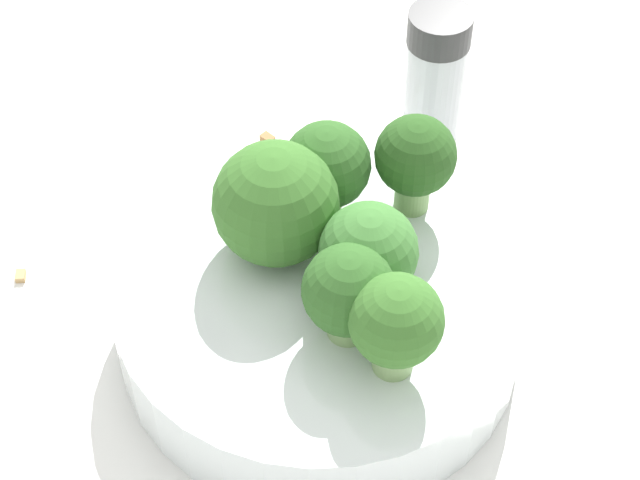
# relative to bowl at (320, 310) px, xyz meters

# --- Properties ---
(ground_plane) EXTENTS (3.00, 3.00, 0.00)m
(ground_plane) POSITION_rel_bowl_xyz_m (0.00, 0.00, -0.02)
(ground_plane) COLOR white
(bowl) EXTENTS (0.19, 0.19, 0.04)m
(bowl) POSITION_rel_bowl_xyz_m (0.00, 0.00, 0.00)
(bowl) COLOR silver
(bowl) RESTS_ON ground_plane
(broccoli_floret_0) EXTENTS (0.06, 0.06, 0.06)m
(broccoli_floret_0) POSITION_rel_bowl_xyz_m (0.01, 0.03, 0.05)
(broccoli_floret_0) COLOR #8EB770
(broccoli_floret_0) RESTS_ON bowl
(broccoli_floret_1) EXTENTS (0.05, 0.05, 0.05)m
(broccoli_floret_1) POSITION_rel_bowl_xyz_m (0.01, -0.02, 0.05)
(broccoli_floret_1) COLOR #84AD66
(broccoli_floret_1) RESTS_ON bowl
(broccoli_floret_2) EXTENTS (0.04, 0.04, 0.05)m
(broccoli_floret_2) POSITION_rel_bowl_xyz_m (0.04, 0.03, 0.05)
(broccoli_floret_2) COLOR #8EB770
(broccoli_floret_2) RESTS_ON bowl
(broccoli_floret_3) EXTENTS (0.04, 0.04, 0.05)m
(broccoli_floret_3) POSITION_rel_bowl_xyz_m (-0.02, -0.03, 0.05)
(broccoli_floret_3) COLOR #8EB770
(broccoli_floret_3) RESTS_ON bowl
(broccoli_floret_4) EXTENTS (0.04, 0.04, 0.05)m
(broccoli_floret_4) POSITION_rel_bowl_xyz_m (0.07, -0.01, 0.05)
(broccoli_floret_4) COLOR #84AD66
(broccoli_floret_4) RESTS_ON bowl
(broccoli_floret_5) EXTENTS (0.04, 0.04, 0.05)m
(broccoli_floret_5) POSITION_rel_bowl_xyz_m (-0.02, -0.05, 0.05)
(broccoli_floret_5) COLOR #8EB770
(broccoli_floret_5) RESTS_ON bowl
(pepper_shaker) EXTENTS (0.04, 0.04, 0.08)m
(pepper_shaker) POSITION_rel_bowl_xyz_m (0.16, 0.04, 0.02)
(pepper_shaker) COLOR #B2B7BC
(pepper_shaker) RESTS_ON ground_plane
(almond_crumb_0) EXTENTS (0.01, 0.01, 0.01)m
(almond_crumb_0) POSITION_rel_bowl_xyz_m (-0.06, 0.15, -0.02)
(almond_crumb_0) COLOR tan
(almond_crumb_0) RESTS_ON ground_plane
(almond_crumb_2) EXTENTS (0.01, 0.01, 0.01)m
(almond_crumb_2) POSITION_rel_bowl_xyz_m (0.04, 0.12, -0.02)
(almond_crumb_2) COLOR tan
(almond_crumb_2) RESTS_ON ground_plane
(almond_crumb_3) EXTENTS (0.01, 0.01, 0.01)m
(almond_crumb_3) POSITION_rel_bowl_xyz_m (0.11, 0.07, -0.02)
(almond_crumb_3) COLOR #AD7F4C
(almond_crumb_3) RESTS_ON ground_plane
(almond_crumb_4) EXTENTS (0.01, 0.01, 0.01)m
(almond_crumb_4) POSITION_rel_bowl_xyz_m (0.09, 0.11, -0.02)
(almond_crumb_4) COLOR olive
(almond_crumb_4) RESTS_ON ground_plane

